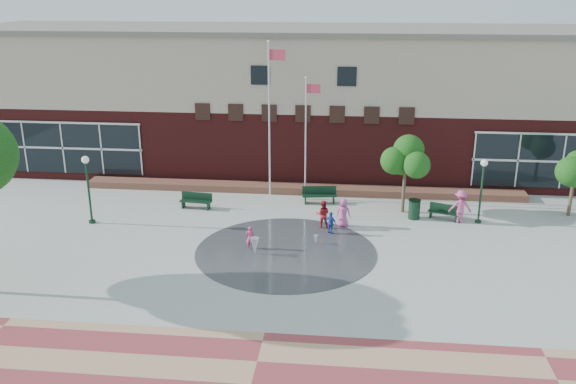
# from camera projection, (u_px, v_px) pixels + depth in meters

# --- Properties ---
(ground) EXTENTS (120.00, 120.00, 0.00)m
(ground) POSITION_uv_depth(u_px,v_px,m) (278.00, 282.00, 25.42)
(ground) COLOR #666056
(ground) RESTS_ON ground
(plaza_concrete) EXTENTS (46.00, 18.00, 0.01)m
(plaza_concrete) POSITION_uv_depth(u_px,v_px,m) (288.00, 243.00, 29.19)
(plaza_concrete) COLOR #A8A8A0
(plaza_concrete) RESTS_ON ground
(splash_pad) EXTENTS (8.40, 8.40, 0.01)m
(splash_pad) POSITION_uv_depth(u_px,v_px,m) (286.00, 252.00, 28.25)
(splash_pad) COLOR #383A3D
(splash_pad) RESTS_ON ground
(library_building) EXTENTS (44.40, 10.40, 9.20)m
(library_building) POSITION_uv_depth(u_px,v_px,m) (309.00, 98.00, 40.39)
(library_building) COLOR #5A1A1A
(library_building) RESTS_ON ground
(flower_bed) EXTENTS (26.00, 1.20, 0.40)m
(flower_bed) POSITION_uv_depth(u_px,v_px,m) (301.00, 192.00, 36.35)
(flower_bed) COLOR #A6253F
(flower_bed) RESTS_ON ground
(flagpole_left) EXTENTS (1.03, 0.28, 8.90)m
(flagpole_left) POSITION_uv_depth(u_px,v_px,m) (270.00, 112.00, 34.35)
(flagpole_left) COLOR silver
(flagpole_left) RESTS_ON ground
(flagpole_right) EXTENTS (0.86, 0.19, 7.05)m
(flagpole_right) POSITION_uv_depth(u_px,v_px,m) (306.00, 133.00, 33.93)
(flagpole_right) COLOR silver
(flagpole_right) RESTS_ON ground
(lamp_left) EXTENTS (0.38, 0.38, 3.62)m
(lamp_left) POSITION_uv_depth(u_px,v_px,m) (88.00, 182.00, 30.95)
(lamp_left) COLOR #13311F
(lamp_left) RESTS_ON ground
(lamp_right) EXTENTS (0.36, 0.36, 3.43)m
(lamp_right) POSITION_uv_depth(u_px,v_px,m) (482.00, 184.00, 31.01)
(lamp_right) COLOR #13311F
(lamp_right) RESTS_ON ground
(bench_left) EXTENTS (1.81, 0.67, 0.89)m
(bench_left) POSITION_uv_depth(u_px,v_px,m) (196.00, 204.00, 33.63)
(bench_left) COLOR #13311F
(bench_left) RESTS_ON ground
(bench_mid) EXTENTS (1.98, 0.79, 0.97)m
(bench_mid) POSITION_uv_depth(u_px,v_px,m) (319.00, 198.00, 34.43)
(bench_mid) COLOR #13311F
(bench_mid) RESTS_ON ground
(bench_right) EXTENTS (1.67, 1.05, 0.82)m
(bench_right) POSITION_uv_depth(u_px,v_px,m) (444.00, 215.00, 32.06)
(bench_right) COLOR #13311F
(bench_right) RESTS_ON ground
(trash_can) EXTENTS (0.65, 0.65, 1.06)m
(trash_can) POSITION_uv_depth(u_px,v_px,m) (414.00, 209.00, 32.08)
(trash_can) COLOR #13311F
(trash_can) RESTS_ON ground
(tree_mid) EXTENTS (2.51, 2.51, 4.24)m
(tree_mid) POSITION_uv_depth(u_px,v_px,m) (406.00, 158.00, 32.19)
(tree_mid) COLOR #423828
(tree_mid) RESTS_ON ground
(tree_small_right) EXTENTS (2.05, 2.05, 3.50)m
(tree_small_right) POSITION_uv_depth(u_px,v_px,m) (575.00, 170.00, 31.85)
(tree_small_right) COLOR #423828
(tree_small_right) RESTS_ON ground
(water_jet_a) EXTENTS (0.41, 0.41, 0.80)m
(water_jet_a) POSITION_uv_depth(u_px,v_px,m) (255.00, 255.00, 27.94)
(water_jet_a) COLOR white
(water_jet_a) RESTS_ON ground
(water_jet_b) EXTENTS (0.20, 0.20, 0.44)m
(water_jet_b) POSITION_uv_depth(u_px,v_px,m) (316.00, 244.00, 29.07)
(water_jet_b) COLOR white
(water_jet_b) RESTS_ON ground
(child_splash) EXTENTS (0.45, 0.32, 1.14)m
(child_splash) POSITION_uv_depth(u_px,v_px,m) (250.00, 238.00, 28.39)
(child_splash) COLOR #CC3F72
(child_splash) RESTS_ON ground
(adult_red) EXTENTS (0.74, 0.59, 1.47)m
(adult_red) POSITION_uv_depth(u_px,v_px,m) (323.00, 214.00, 30.81)
(adult_red) COLOR #AE2029
(adult_red) RESTS_ON ground
(adult_pink) EXTENTS (0.81, 0.62, 1.49)m
(adult_pink) POSITION_uv_depth(u_px,v_px,m) (343.00, 213.00, 30.97)
(adult_pink) COLOR #C64F97
(adult_pink) RESTS_ON ground
(child_blue) EXTENTS (0.73, 0.62, 1.17)m
(child_blue) POSITION_uv_depth(u_px,v_px,m) (331.00, 223.00, 30.07)
(child_blue) COLOR #2347B2
(child_blue) RESTS_ON ground
(person_bench) EXTENTS (1.16, 0.68, 1.78)m
(person_bench) POSITION_uv_depth(u_px,v_px,m) (460.00, 207.00, 31.42)
(person_bench) COLOR #CE4B85
(person_bench) RESTS_ON ground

